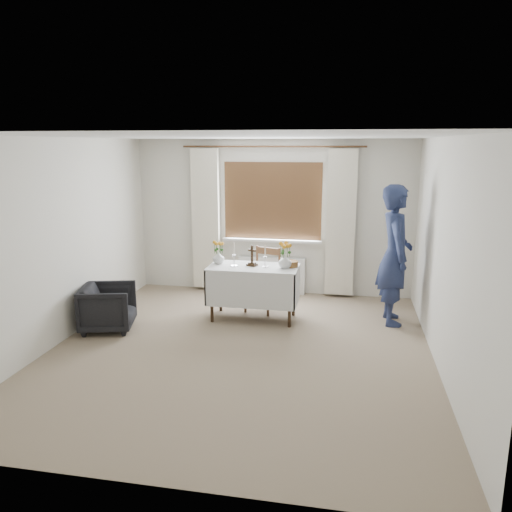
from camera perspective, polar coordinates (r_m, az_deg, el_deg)
The scene contains 12 objects.
ground at distance 6.10m, azimuth -1.85°, elevation -10.69°, with size 5.00×5.00×0.00m, color gray.
altar_table at distance 7.01m, azimuth -0.29°, elevation -4.22°, with size 1.24×0.64×0.76m, color silver.
wooden_chair at distance 7.32m, azimuth 0.73°, elevation -2.78°, with size 0.43×0.43×0.93m, color #512F1C, non-canonical shape.
armchair at distance 6.92m, azimuth -16.55°, elevation -5.66°, with size 0.65×0.67×0.61m, color black.
person at distance 7.00m, azimuth 15.57°, elevation 0.11°, with size 0.70×0.46×1.91m, color navy.
radiator at distance 8.25m, azimuth 1.79°, elevation -2.20°, with size 1.10×0.10×0.60m, color silver.
wooden_cross at distance 6.91m, azimuth -0.46°, elevation 0.05°, with size 0.14×0.10×0.29m, color black, non-canonical shape.
candlestick_left at distance 6.89m, azimuth -2.53°, elevation 0.17°, with size 0.09×0.09×0.33m, color silver, non-canonical shape.
candlestick_right at distance 6.84m, azimuth 1.06°, elevation -0.02°, with size 0.09×0.09×0.31m, color silver, non-canonical shape.
flower_vase_left at distance 7.08m, azimuth -4.32°, elevation -0.17°, with size 0.17×0.17×0.17m, color silver.
flower_vase_right at distance 6.80m, azimuth 3.33°, elevation -0.61°, with size 0.18×0.18×0.19m, color silver.
wicker_basket at distance 6.91m, azimuth 3.95°, elevation -0.89°, with size 0.21×0.21×0.08m, color brown.
Camera 1 is at (1.23, -5.46, 2.42)m, focal length 35.00 mm.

